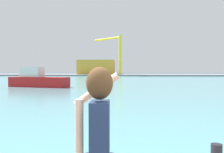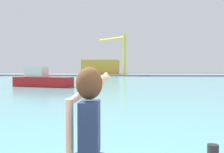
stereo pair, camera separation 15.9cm
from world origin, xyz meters
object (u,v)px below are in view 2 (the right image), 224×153
at_px(person_photographer, 89,131).
at_px(warehouse_left, 101,67).
at_px(port_crane, 120,49).
at_px(boat_moored, 41,80).

height_order(person_photographer, warehouse_left, warehouse_left).
bearing_deg(person_photographer, port_crane, 0.18).
bearing_deg(boat_moored, warehouse_left, 106.34).
bearing_deg(boat_moored, port_crane, 99.07).
height_order(boat_moored, port_crane, port_crane).
distance_m(boat_moored, port_crane, 59.26).
distance_m(warehouse_left, port_crane, 11.07).
relative_size(boat_moored, port_crane, 0.61).
relative_size(boat_moored, warehouse_left, 0.64).
height_order(person_photographer, port_crane, port_crane).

